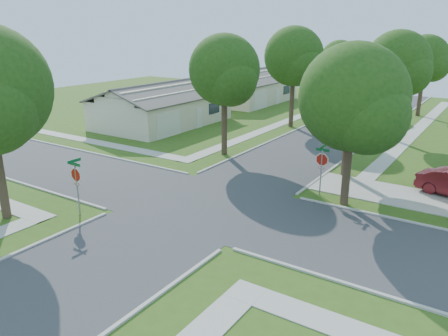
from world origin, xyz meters
The scene contains 18 objects.
ground centered at (0.00, 0.00, 0.00)m, with size 100.00×100.00×0.00m, color #355316.
road_ns centered at (0.00, 0.00, 0.00)m, with size 7.00×100.00×0.02m, color #333335.
sidewalk_ne centered at (6.10, 26.00, 0.02)m, with size 1.20×40.00×0.04m, color #9E9B91.
sidewalk_nw centered at (-6.10, 26.00, 0.02)m, with size 1.20×40.00×0.04m, color #9E9B91.
driveway centered at (7.90, 7.10, 0.03)m, with size 8.80×3.60×0.05m, color #9E9B91.
stop_sign_sw centered at (-4.70, -4.70, 2.03)m, with size 1.05×0.80×2.98m.
stop_sign_ne centered at (4.70, 4.70, 2.03)m, with size 1.05×0.80×2.98m.
tree_e_near centered at (4.75, 9.01, 5.64)m, with size 4.97×4.80×8.28m.
tree_e_mid centered at (4.76, 21.01, 6.25)m, with size 5.59×5.40×9.21m.
tree_e_far centered at (4.75, 34.01, 5.98)m, with size 5.17×5.00×8.72m.
tree_w_near centered at (-4.64, 9.01, 6.12)m, with size 5.38×5.20×8.97m.
tree_w_mid centered at (-4.64, 21.01, 6.49)m, with size 5.80×5.60×9.56m.
tree_w_far centered at (-4.65, 34.01, 5.51)m, with size 4.76×4.60×8.04m.
tree_ne_corner centered at (6.36, 4.21, 5.59)m, with size 5.80×5.60×8.66m.
house_nw_near centered at (-15.99, 15.00, 1.52)m, with size 8.42×13.60×4.23m.
house_nw_far centered at (-15.99, 32.00, 1.52)m, with size 8.42×13.60×4.23m.
car_curb_east centered at (1.20, 26.91, 0.70)m, with size 1.64×4.08×1.39m, color black.
car_curb_west centered at (-3.20, 39.27, 0.60)m, with size 1.69×4.16×1.21m, color black.
Camera 1 is at (12.99, -18.05, 9.14)m, focal length 35.00 mm.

